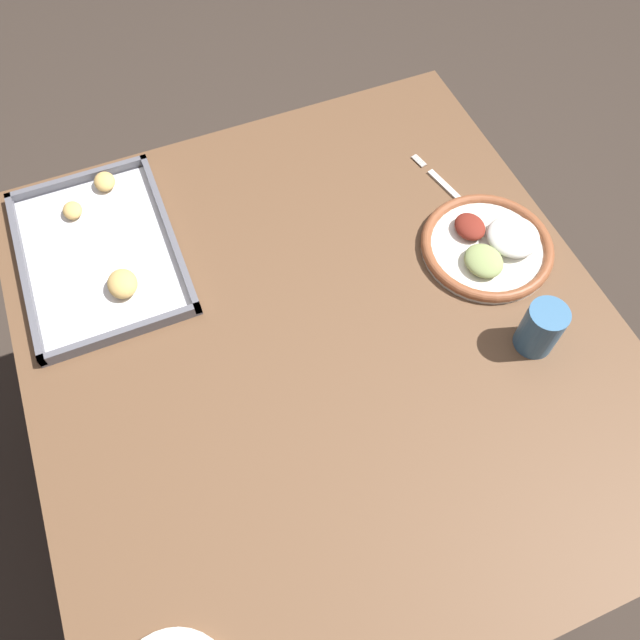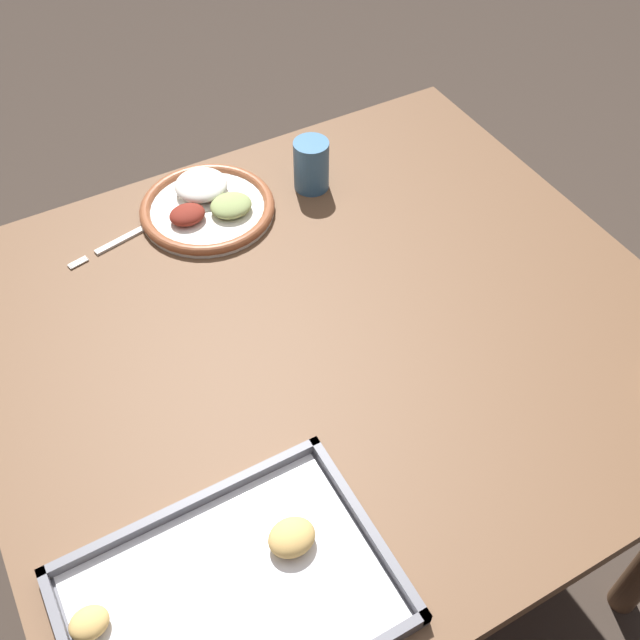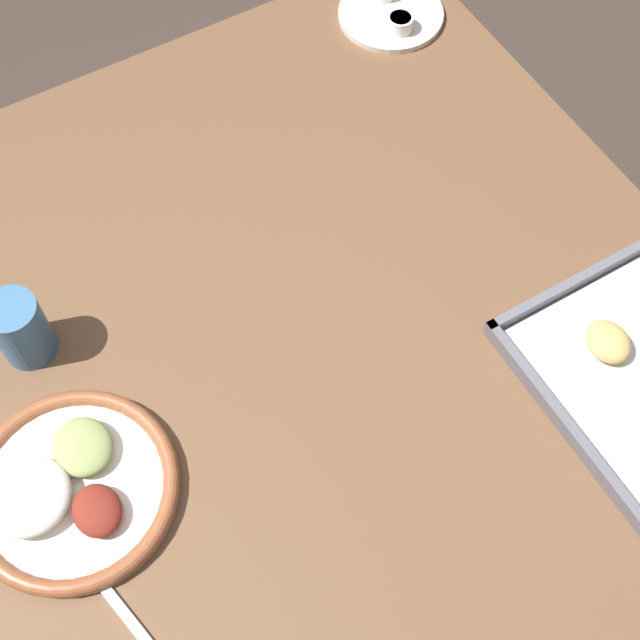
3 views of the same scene
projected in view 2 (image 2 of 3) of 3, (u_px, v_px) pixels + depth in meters
The scene contains 6 objects.
ground_plane at pixel (326, 536), 1.77m from camera, with size 8.00×8.00×0.00m, color #382D26.
dining_table at pixel (329, 369), 1.28m from camera, with size 1.10×1.01×0.76m.
dinner_plate at pixel (207, 205), 1.37m from camera, with size 0.25×0.25×0.05m.
fork at pixel (124, 239), 1.33m from camera, with size 0.19×0.05×0.00m.
baking_tray at pixel (229, 595), 0.91m from camera, with size 0.39×0.28×0.04m.
drinking_cup at pixel (311, 165), 1.39m from camera, with size 0.07×0.07×0.10m.
Camera 2 is at (0.39, 0.67, 1.67)m, focal length 42.00 mm.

